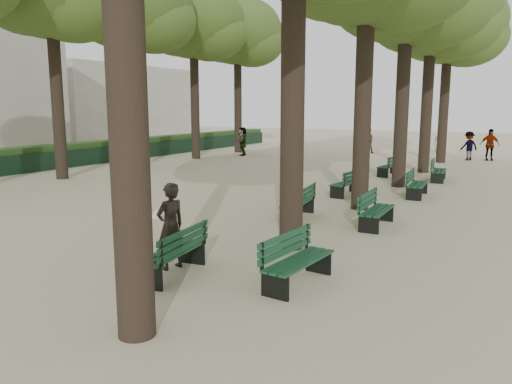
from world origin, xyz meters
The scene contains 23 objects.
ground centered at (0.00, 0.00, 0.00)m, with size 120.00×120.00×0.00m, color #C2B993.
tree_central_4 centered at (1.50, 18.00, 7.65)m, with size 6.00×6.00×9.95m.
tree_central_5 centered at (1.50, 23.00, 7.65)m, with size 6.00×6.00×9.95m.
tree_far_3 centered at (-12.00, 13.00, 8.14)m, with size 6.00×6.00×10.45m.
tree_far_4 centered at (-12.00, 18.00, 8.14)m, with size 6.00×6.00×10.45m.
tree_far_5 centered at (-12.00, 23.00, 8.14)m, with size 6.00×6.00×10.45m.
bench_left_0 centered at (0.37, 0.21, 0.27)m, with size 0.80×1.86×0.92m.
bench_left_1 centered at (0.37, 5.87, 0.27)m, with size 0.81×1.86×0.92m.
bench_left_2 centered at (0.37, 10.09, 0.27)m, with size 0.76×1.85×0.92m.
bench_left_3 centered at (0.37, 15.99, 0.27)m, with size 0.79×1.86×0.92m.
bench_right_0 centered at (2.63, 0.91, 0.27)m, with size 0.72×1.84×0.92m.
bench_right_1 centered at (2.63, 5.91, 0.27)m, with size 0.61×1.81×0.92m.
bench_right_2 centered at (2.63, 11.00, 0.27)m, with size 0.69×1.83×0.92m.
bench_right_3 centered at (2.63, 15.35, 0.27)m, with size 0.76×1.85×0.92m.
man_with_map centered at (0.07, 0.54, 0.85)m, with size 0.69×0.75×1.71m.
pedestrian_b centered at (2.73, 25.03, 0.85)m, with size 1.10×0.34×1.70m, color #262628.
pedestrian_e centered at (-10.45, 21.00, 0.92)m, with size 1.71×0.37×1.84m, color #262628.
pedestrian_c centered at (3.81, 25.45, 0.93)m, with size 1.09×0.37×1.86m, color #262628.
pedestrian_a centered at (-3.87, 26.72, 0.85)m, with size 0.83×0.34×1.70m, color #262628.
pedestrian_d centered at (0.48, 28.92, 0.81)m, with size 0.79×0.32×1.62m, color #262628.
fence centered at (-15.00, 11.00, 0.45)m, with size 0.08×42.00×0.90m, color black.
hedge centered at (-15.70, 11.00, 0.60)m, with size 1.20×42.00×1.20m, color #1E4016.
building_far centered at (-33.00, 30.00, 3.50)m, with size 12.00×16.00×7.00m, color #B7B2A3.
Camera 1 is at (6.11, -6.87, 3.14)m, focal length 35.00 mm.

